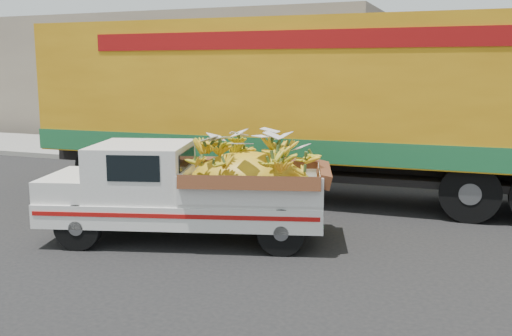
% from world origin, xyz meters
% --- Properties ---
extents(ground, '(100.00, 100.00, 0.00)m').
position_xyz_m(ground, '(0.00, 0.00, 0.00)').
color(ground, black).
rests_on(ground, ground).
extents(curb, '(60.00, 0.25, 0.15)m').
position_xyz_m(curb, '(0.00, 5.70, 0.07)').
color(curb, gray).
rests_on(curb, ground).
extents(sidewalk, '(60.00, 4.00, 0.14)m').
position_xyz_m(sidewalk, '(0.00, 7.80, 0.07)').
color(sidewalk, gray).
rests_on(sidewalk, ground).
extents(building_left, '(18.00, 6.00, 5.00)m').
position_xyz_m(building_left, '(-8.00, 13.70, 2.50)').
color(building_left, gray).
rests_on(building_left, ground).
extents(pickup_truck, '(4.80, 2.87, 1.59)m').
position_xyz_m(pickup_truck, '(0.63, -0.40, 0.85)').
color(pickup_truck, black).
rests_on(pickup_truck, ground).
extents(semi_trailer, '(12.03, 2.97, 3.80)m').
position_xyz_m(semi_trailer, '(1.14, 3.25, 2.12)').
color(semi_trailer, black).
rests_on(semi_trailer, ground).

